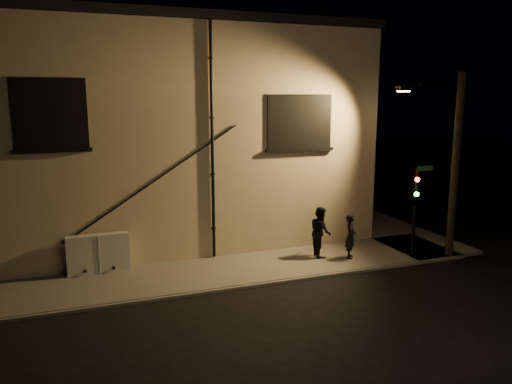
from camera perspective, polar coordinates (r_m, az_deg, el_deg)
name	(u,v)px	position (r m, az deg, el deg)	size (l,w,h in m)	color
ground	(292,281)	(16.56, 4.12, -10.13)	(90.00, 90.00, 0.00)	black
sidewalk	(275,240)	(20.82, 2.16, -5.48)	(21.00, 16.00, 0.12)	#615E57
building	(151,130)	(23.33, -11.92, 6.94)	(16.20, 12.23, 8.80)	tan
utility_cabinet	(98,254)	(17.52, -17.57, -6.74)	(2.01, 0.34, 1.32)	beige
pedestrian_a	(351,236)	(18.50, 10.75, -4.99)	(0.59, 0.39, 1.62)	black
pedestrian_b	(320,232)	(18.50, 7.38, -4.50)	(0.90, 0.70, 1.86)	black
traffic_signal	(413,197)	(18.93, 17.50, -0.53)	(1.32, 1.96, 3.32)	black
streetlamp_pole	(452,161)	(19.34, 21.47, 3.30)	(2.02, 1.38, 6.77)	black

